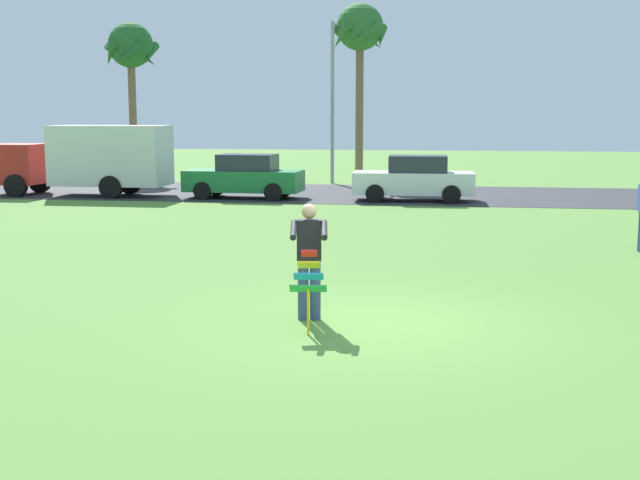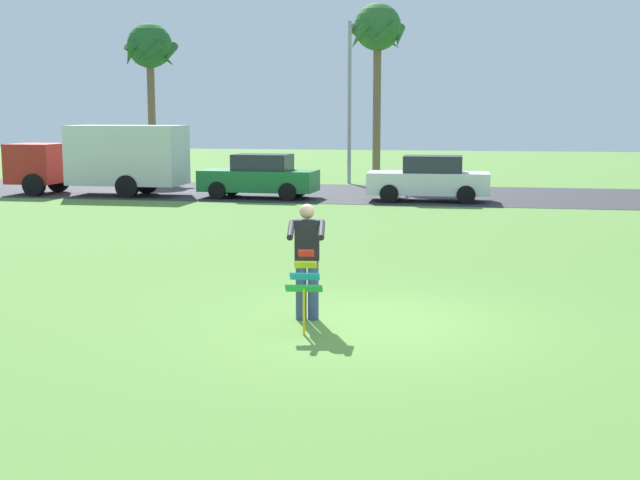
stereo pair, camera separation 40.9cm
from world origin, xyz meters
The scene contains 10 objects.
ground_plane centered at (0.00, 0.00, 0.00)m, with size 120.00×120.00×0.00m, color #568438.
road_strip centered at (0.00, 20.12, 0.01)m, with size 120.00×8.00×0.01m, color #2D2D33.
person_kite_flyer centered at (-0.86, 0.04, 0.95)m, with size 0.62×0.71×1.73m.
kite_held centered at (-0.75, -0.65, 0.75)m, with size 0.53×0.67×1.13m.
parked_truck_red_cab centered at (-12.25, 17.72, 1.41)m, with size 6.70×2.12×2.62m.
parked_car_green centered at (-6.33, 17.72, 0.77)m, with size 4.25×1.94×1.60m.
parked_car_white centered at (-0.20, 17.72, 0.77)m, with size 4.26×1.96×1.60m.
palm_tree_left_near centered at (-13.94, 26.38, 5.96)m, with size 2.58×2.71×7.29m.
palm_tree_right_near centered at (-3.16, 26.39, 6.57)m, with size 2.58×2.71×7.94m.
streetlight_pole centered at (-4.17, 25.03, 4.00)m, with size 0.24×1.65×7.00m.
Camera 1 is at (1.24, -12.00, 3.03)m, focal length 47.33 mm.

